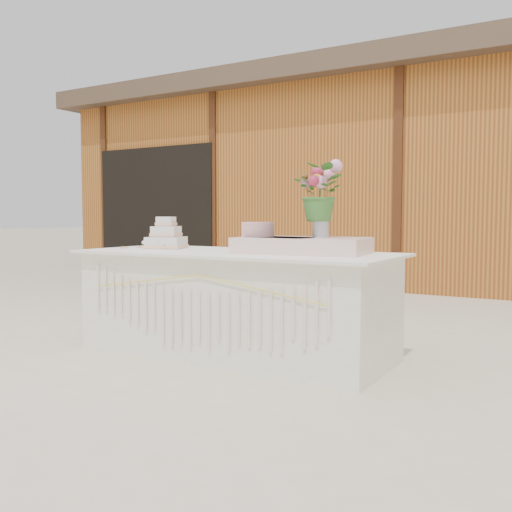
{
  "coord_description": "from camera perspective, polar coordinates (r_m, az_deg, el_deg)",
  "views": [
    {
      "loc": [
        2.28,
        -3.53,
        1.03
      ],
      "look_at": [
        0.0,
        0.3,
        0.72
      ],
      "focal_mm": 40.0,
      "sensor_mm": 36.0,
      "label": 1
    }
  ],
  "objects": [
    {
      "name": "satin_runner",
      "position": [
        4.02,
        4.66,
        1.06
      ],
      "size": [
        0.95,
        0.62,
        0.11
      ],
      "primitive_type": "cube",
      "rotation": [
        0.0,
        0.0,
        0.12
      ],
      "color": "#FFD6CD",
      "rests_on": "cake_table"
    },
    {
      "name": "wedding_cake",
      "position": [
        4.68,
        -8.97,
        1.82
      ],
      "size": [
        0.37,
        0.37,
        0.26
      ],
      "rotation": [
        0.0,
        0.0,
        0.35
      ],
      "color": "silver",
      "rests_on": "cake_table"
    },
    {
      "name": "pink_cake_stand",
      "position": [
        4.16,
        0.18,
        2.08
      ],
      "size": [
        0.3,
        0.3,
        0.22
      ],
      "color": "silver",
      "rests_on": "cake_table"
    },
    {
      "name": "bouquet",
      "position": [
        3.95,
        6.56,
        7.01
      ],
      "size": [
        0.38,
        0.34,
        0.39
      ],
      "primitive_type": "imported",
      "rotation": [
        0.0,
        0.0,
        -0.09
      ],
      "color": "#386D2B",
      "rests_on": "flower_vase"
    },
    {
      "name": "ground",
      "position": [
        4.33,
        -2.06,
        -9.79
      ],
      "size": [
        80.0,
        80.0,
        0.0
      ],
      "primitive_type": "plane",
      "color": "beige",
      "rests_on": "ground"
    },
    {
      "name": "barn",
      "position": [
        9.82,
        17.37,
        7.58
      ],
      "size": [
        12.6,
        4.6,
        3.3
      ],
      "color": "#A06221",
      "rests_on": "ground"
    },
    {
      "name": "cake_table",
      "position": [
        4.25,
        -2.11,
        -4.73
      ],
      "size": [
        2.4,
        1.0,
        0.77
      ],
      "color": "white",
      "rests_on": "ground"
    },
    {
      "name": "flower_vase",
      "position": [
        3.95,
        6.53,
        3.0
      ],
      "size": [
        0.12,
        0.12,
        0.16
      ],
      "primitive_type": "cylinder",
      "color": "#BBBBC0",
      "rests_on": "satin_runner"
    },
    {
      "name": "loose_flowers",
      "position": [
        4.81,
        -11.7,
        0.9
      ],
      "size": [
        0.2,
        0.35,
        0.02
      ],
      "primitive_type": null,
      "rotation": [
        0.0,
        0.0,
        -0.19
      ],
      "color": "#CD7D9D",
      "rests_on": "cake_table"
    }
  ]
}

